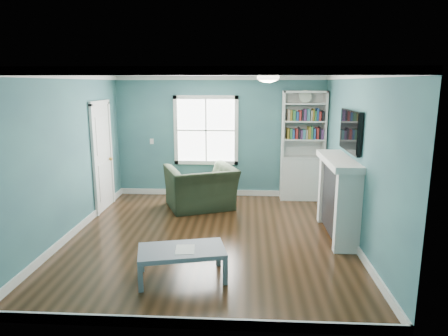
{
  "coord_description": "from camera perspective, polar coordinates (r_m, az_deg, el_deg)",
  "views": [
    {
      "loc": [
        0.59,
        -6.1,
        2.45
      ],
      "look_at": [
        0.21,
        0.4,
        1.07
      ],
      "focal_mm": 32.0,
      "sensor_mm": 36.0,
      "label": 1
    }
  ],
  "objects": [
    {
      "name": "trim",
      "position": [
        6.25,
        -2.17,
        0.8
      ],
      "size": [
        4.5,
        5.0,
        2.6
      ],
      "color": "white",
      "rests_on": "ground"
    },
    {
      "name": "room_walls",
      "position": [
        6.19,
        -2.2,
        3.93
      ],
      "size": [
        5.0,
        5.0,
        5.0
      ],
      "color": "#355C69",
      "rests_on": "ground"
    },
    {
      "name": "tv",
      "position": [
        6.54,
        17.6,
        5.08
      ],
      "size": [
        0.06,
        1.1,
        0.65
      ],
      "primitive_type": "cube",
      "color": "black",
      "rests_on": "fireplace"
    },
    {
      "name": "light_switch",
      "position": [
        8.93,
        -10.27,
        3.76
      ],
      "size": [
        0.08,
        0.01,
        0.12
      ],
      "primitive_type": "cube",
      "color": "white",
      "rests_on": "room_walls"
    },
    {
      "name": "window",
      "position": [
        8.69,
        -2.59,
        5.39
      ],
      "size": [
        1.4,
        0.06,
        1.5
      ],
      "color": "white",
      "rests_on": "room_walls"
    },
    {
      "name": "bookshelf",
      "position": [
        8.62,
        11.14,
        1.58
      ],
      "size": [
        0.9,
        0.35,
        2.31
      ],
      "color": "silver",
      "rests_on": "ground"
    },
    {
      "name": "fireplace",
      "position": [
        6.72,
        16.02,
        -4.13
      ],
      "size": [
        0.44,
        1.58,
        1.3
      ],
      "color": "black",
      "rests_on": "ground"
    },
    {
      "name": "paper_sheet",
      "position": [
        5.16,
        -5.58,
        -11.49
      ],
      "size": [
        0.27,
        0.33,
        0.0
      ],
      "primitive_type": "cube",
      "rotation": [
        0.0,
        0.0,
        0.1
      ],
      "color": "white",
      "rests_on": "coffee_table"
    },
    {
      "name": "ceiling_fixture",
      "position": [
        6.21,
        6.33,
        12.84
      ],
      "size": [
        0.38,
        0.38,
        0.15
      ],
      "color": "white",
      "rests_on": "room_walls"
    },
    {
      "name": "floor",
      "position": [
        6.6,
        -2.08,
        -9.79
      ],
      "size": [
        5.0,
        5.0,
        0.0
      ],
      "primitive_type": "plane",
      "color": "black",
      "rests_on": "ground"
    },
    {
      "name": "coffee_table",
      "position": [
        5.21,
        -6.05,
        -11.92
      ],
      "size": [
        1.2,
        0.83,
        0.4
      ],
      "rotation": [
        0.0,
        0.0,
        0.23
      ],
      "color": "#555D66",
      "rests_on": "ground"
    },
    {
      "name": "recliner",
      "position": [
        7.92,
        -3.33,
        -1.81
      ],
      "size": [
        1.51,
        1.27,
        1.12
      ],
      "primitive_type": "imported",
      "rotation": [
        0.0,
        0.0,
        -2.75
      ],
      "color": "black",
      "rests_on": "ground"
    },
    {
      "name": "door",
      "position": [
        8.13,
        -16.98,
        1.73
      ],
      "size": [
        0.12,
        0.98,
        2.17
      ],
      "color": "silver",
      "rests_on": "ground"
    }
  ]
}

